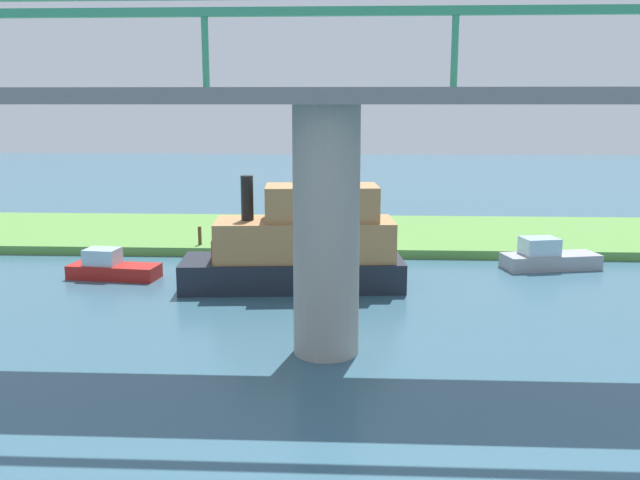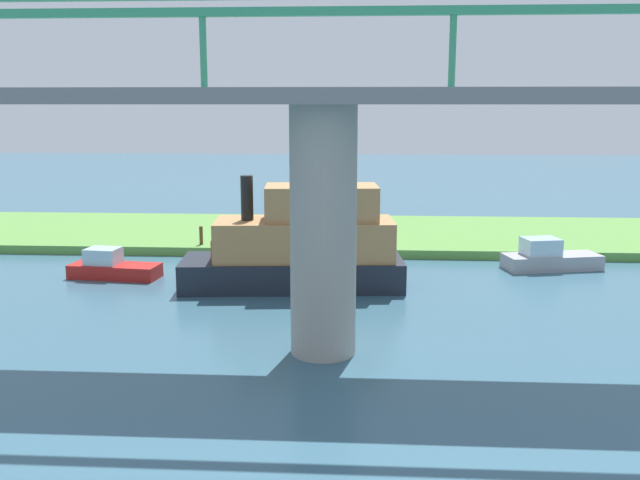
{
  "view_description": "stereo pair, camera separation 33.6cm",
  "coord_description": "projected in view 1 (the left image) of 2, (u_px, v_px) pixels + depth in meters",
  "views": [
    {
      "loc": [
        -3.23,
        37.61,
        8.4
      ],
      "look_at": [
        -1.59,
        5.0,
        2.0
      ],
      "focal_mm": 39.33,
      "sensor_mm": 36.0,
      "label": 1
    },
    {
      "loc": [
        -3.56,
        37.59,
        8.4
      ],
      "look_at": [
        -1.59,
        5.0,
        2.0
      ],
      "focal_mm": 39.33,
      "sensor_mm": 36.0,
      "label": 2
    }
  ],
  "objects": [
    {
      "name": "ground_plane",
      "position": [
        296.0,
        258.0,
        38.64
      ],
      "size": [
        160.0,
        160.0,
        0.0
      ],
      "primitive_type": "plane",
      "color": "#386075"
    },
    {
      "name": "grassy_bank",
      "position": [
        304.0,
        234.0,
        44.47
      ],
      "size": [
        80.0,
        12.0,
        0.5
      ],
      "primitive_type": "cube",
      "color": "#5B9342",
      "rests_on": "ground"
    },
    {
      "name": "bridge_pylon",
      "position": [
        326.0,
        232.0,
        23.22
      ],
      "size": [
        2.22,
        2.22,
        8.36
      ],
      "primitive_type": "cylinder",
      "color": "#9E998E",
      "rests_on": "ground"
    },
    {
      "name": "bridge_span",
      "position": [
        326.0,
        88.0,
        22.34
      ],
      "size": [
        60.26,
        4.3,
        3.25
      ],
      "color": "slate",
      "rests_on": "bridge_pylon"
    },
    {
      "name": "person_on_bank",
      "position": [
        281.0,
        226.0,
        41.7
      ],
      "size": [
        0.5,
        0.5,
        1.39
      ],
      "color": "#2D334C",
      "rests_on": "grassy_bank"
    },
    {
      "name": "mooring_post",
      "position": [
        200.0,
        236.0,
        39.63
      ],
      "size": [
        0.2,
        0.2,
        1.04
      ],
      "primitive_type": "cylinder",
      "color": "brown",
      "rests_on": "grassy_bank"
    },
    {
      "name": "motorboat_red",
      "position": [
        300.0,
        246.0,
        32.21
      ],
      "size": [
        10.4,
        4.23,
        5.19
      ],
      "color": "#1E232D",
      "rests_on": "ground"
    },
    {
      "name": "skiff_small",
      "position": [
        111.0,
        268.0,
        34.1
      ],
      "size": [
        4.5,
        2.04,
        1.45
      ],
      "color": "red",
      "rests_on": "ground"
    },
    {
      "name": "riverboat_paddlewheel",
      "position": [
        548.0,
        257.0,
        36.05
      ],
      "size": [
        5.17,
        2.75,
        1.64
      ],
      "color": "#99999E",
      "rests_on": "ground"
    }
  ]
}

